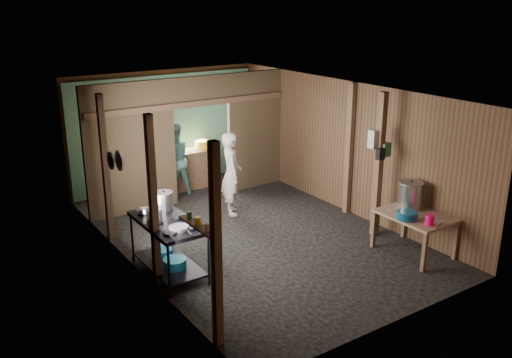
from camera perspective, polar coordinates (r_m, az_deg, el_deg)
floor at (r=10.18m, az=-0.63°, el=-5.60°), size 4.50×7.00×0.00m
ceiling at (r=9.43m, az=-0.69°, el=9.01°), size 4.50×7.00×0.00m
wall_back at (r=12.70m, az=-9.39°, el=5.19°), size 4.50×0.00×2.60m
wall_front at (r=7.23m, az=14.81°, el=-5.28°), size 4.50×0.00×2.60m
wall_left at (r=8.76m, az=-13.06°, el=-0.98°), size 0.00×7.00×2.60m
wall_right at (r=11.07m, az=9.14°, el=3.28°), size 0.00×7.00×2.60m
partition_left at (r=11.04m, az=-12.78°, el=3.02°), size 1.85×0.10×2.60m
partition_right at (r=12.34m, az=-0.15°, el=5.05°), size 1.35×0.10×2.60m
partition_header at (r=11.47m, az=-5.73°, el=9.05°), size 1.30×0.10×0.60m
turquoise_panel at (r=12.66m, az=-9.26°, el=4.92°), size 4.40×0.06×2.50m
back_counter at (r=12.57m, az=-6.89°, el=1.04°), size 1.20×0.50×0.85m
wall_clock at (r=12.60m, az=-8.30°, el=7.92°), size 0.20×0.03×0.20m
post_left_a at (r=6.58m, az=-4.13°, el=-7.08°), size 0.10×0.12×2.60m
post_left_b at (r=8.08m, az=-10.53°, el=-2.45°), size 0.10×0.12×2.60m
post_left_c at (r=9.86m, az=-15.23°, el=1.01°), size 0.10×0.12×2.60m
post_right at (r=10.88m, az=9.58°, el=3.00°), size 0.10×0.12×2.60m
post_free at (r=9.91m, az=12.52°, el=1.31°), size 0.12×0.12×2.60m
cross_beam at (r=11.36m, az=-6.69°, el=7.65°), size 4.40×0.12×0.12m
pan_lid_big at (r=9.03m, az=-13.91°, el=1.86°), size 0.03×0.34×0.34m
pan_lid_small at (r=9.42m, az=-14.72°, el=1.84°), size 0.03×0.30×0.30m
wall_shelf at (r=6.96m, az=-6.00°, el=-4.80°), size 0.14×0.80×0.03m
jar_white at (r=6.73m, az=-5.01°, el=-4.99°), size 0.07×0.07×0.10m
jar_yellow at (r=6.93m, az=-6.02°, el=-4.30°), size 0.08×0.08×0.10m
jar_green at (r=7.11m, az=-6.86°, el=-3.73°), size 0.06×0.06×0.10m
bag_white at (r=9.81m, az=12.17°, el=4.06°), size 0.22×0.15×0.32m
bag_green at (r=9.84m, az=13.17°, el=2.96°), size 0.16×0.12×0.24m
bag_black at (r=9.74m, az=12.67°, el=2.54°), size 0.14×0.10×0.20m
gas_range at (r=8.70m, az=-8.97°, el=-6.95°), size 0.77×1.49×0.88m
prep_table at (r=9.66m, az=15.94°, el=-5.45°), size 0.86×1.18×0.70m
stove_pot_large at (r=8.95m, az=-9.48°, el=-2.26°), size 0.32×0.32×0.31m
stove_pot_med at (r=8.50m, az=-10.42°, el=-3.76°), size 0.31×0.31×0.22m
stove_saucepan at (r=8.83m, az=-11.36°, el=-3.26°), size 0.18×0.18×0.10m
frying_pan at (r=8.19m, az=-7.95°, el=-5.00°), size 0.37×0.55×0.07m
blue_tub_front at (r=8.63m, az=-8.37°, el=-8.58°), size 0.36×0.36×0.15m
blue_tub_back at (r=9.01m, az=-9.65°, el=-7.50°), size 0.33×0.33×0.13m
stock_pot at (r=9.71m, az=15.59°, el=-1.66°), size 0.55×0.55×0.49m
wash_basin at (r=9.28m, az=15.26°, el=-3.62°), size 0.40×0.40×0.13m
pink_bucket at (r=9.13m, az=17.44°, el=-4.05°), size 0.15×0.15×0.17m
knife at (r=9.19m, az=18.17°, el=-4.52°), size 0.29×0.14×0.01m
yellow_tub at (r=12.59m, az=-5.53°, el=3.55°), size 0.32×0.32×0.18m
red_cup at (r=12.28m, az=-8.47°, el=3.00°), size 0.13×0.13×0.16m
cook at (r=10.84m, az=-2.55°, el=0.54°), size 0.59×0.70×1.64m
worker_back at (r=11.95m, az=-8.48°, el=1.95°), size 0.79×0.62×1.61m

